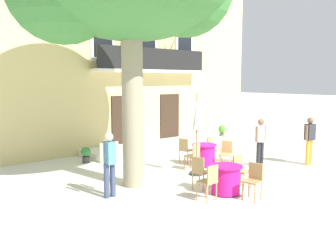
# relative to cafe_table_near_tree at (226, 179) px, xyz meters

# --- Properties ---
(ground_plane) EXTENTS (120.00, 120.00, 0.00)m
(ground_plane) POSITION_rel_cafe_table_near_tree_xyz_m (1.78, 1.94, -0.39)
(ground_plane) COLOR silver
(building_facade) EXTENTS (13.00, 5.09, 7.50)m
(building_facade) POSITION_rel_cafe_table_near_tree_xyz_m (2.59, 8.93, 3.36)
(building_facade) COLOR #DBC67F
(building_facade) RESTS_ON ground
(entrance_step_platform) EXTENTS (6.75, 2.43, 0.25)m
(entrance_step_platform) POSITION_rel_cafe_table_near_tree_xyz_m (2.59, 5.73, -0.27)
(entrance_step_platform) COLOR silver
(entrance_step_platform) RESTS_ON ground
(cafe_table_near_tree) EXTENTS (0.86, 0.86, 0.76)m
(cafe_table_near_tree) POSITION_rel_cafe_table_near_tree_xyz_m (0.00, 0.00, 0.00)
(cafe_table_near_tree) COLOR #DB1984
(cafe_table_near_tree) RESTS_ON ground
(cafe_chair_near_tree_0) EXTENTS (0.42, 0.42, 0.91)m
(cafe_chair_near_tree_0) POSITION_rel_cafe_table_near_tree_xyz_m (-0.75, -0.11, 0.14)
(cafe_chair_near_tree_0) COLOR tan
(cafe_chair_near_tree_0) RESTS_ON ground
(cafe_chair_near_tree_1) EXTENTS (0.46, 0.46, 0.91)m
(cafe_chair_near_tree_1) POSITION_rel_cafe_table_near_tree_xyz_m (0.20, -0.73, 0.14)
(cafe_chair_near_tree_1) COLOR tan
(cafe_chair_near_tree_1) RESTS_ON ground
(cafe_chair_near_tree_2) EXTENTS (0.43, 0.43, 0.91)m
(cafe_chair_near_tree_2) POSITION_rel_cafe_table_near_tree_xyz_m (0.74, 0.13, 0.14)
(cafe_chair_near_tree_2) COLOR tan
(cafe_chair_near_tree_2) RESTS_ON ground
(cafe_chair_near_tree_3) EXTENTS (0.48, 0.48, 0.91)m
(cafe_chair_near_tree_3) POSITION_rel_cafe_table_near_tree_xyz_m (-0.24, 0.71, 0.14)
(cafe_chair_near_tree_3) COLOR tan
(cafe_chair_near_tree_3) RESTS_ON ground
(cafe_table_middle) EXTENTS (0.86, 0.86, 0.76)m
(cafe_table_middle) POSITION_rel_cafe_table_near_tree_xyz_m (1.80, 2.55, 0.00)
(cafe_table_middle) COLOR #DB1984
(cafe_table_middle) RESTS_ON ground
(cafe_chair_middle_0) EXTENTS (0.47, 0.47, 0.91)m
(cafe_chair_middle_0) POSITION_rel_cafe_table_near_tree_xyz_m (1.08, 2.33, 0.14)
(cafe_chair_middle_0) COLOR tan
(cafe_chair_middle_0) RESTS_ON ground
(cafe_chair_middle_1) EXTENTS (0.54, 0.54, 0.91)m
(cafe_chair_middle_1) POSITION_rel_cafe_table_near_tree_xyz_m (2.21, 1.92, 0.14)
(cafe_chair_middle_1) COLOR tan
(cafe_chair_middle_1) RESTS_ON ground
(cafe_chair_middle_2) EXTENTS (0.49, 0.49, 0.91)m
(cafe_chair_middle_2) POSITION_rel_cafe_table_near_tree_xyz_m (2.50, 2.83, 0.14)
(cafe_chair_middle_2) COLOR tan
(cafe_chair_middle_2) RESTS_ON ground
(cafe_chair_middle_3) EXTENTS (0.48, 0.48, 0.91)m
(cafe_chair_middle_3) POSITION_rel_cafe_table_near_tree_xyz_m (1.55, 3.27, 0.14)
(cafe_chair_middle_3) COLOR tan
(cafe_chair_middle_3) RESTS_ON ground
(cafe_umbrella) EXTENTS (0.44, 0.44, 2.55)m
(cafe_umbrella) POSITION_rel_cafe_table_near_tree_xyz_m (0.76, 1.88, 1.27)
(cafe_umbrella) COLOR #997A56
(cafe_umbrella) RESTS_ON ground
(ground_planter_left) EXTENTS (0.35, 0.35, 0.57)m
(ground_planter_left) POSITION_rel_cafe_table_near_tree_xyz_m (-1.13, 5.61, -0.07)
(ground_planter_left) COLOR #47423D
(ground_planter_left) RESTS_ON ground
(ground_planter_right) EXTENTS (0.38, 0.38, 0.76)m
(ground_planter_right) POSITION_rel_cafe_table_near_tree_xyz_m (6.32, 5.78, 0.03)
(ground_planter_right) COLOR slate
(ground_planter_right) RESTS_ON ground
(pedestrian_near_entrance) EXTENTS (0.53, 0.35, 1.66)m
(pedestrian_near_entrance) POSITION_rel_cafe_table_near_tree_xyz_m (-2.47, 1.70, 0.55)
(pedestrian_near_entrance) COLOR #384260
(pedestrian_near_entrance) RESTS_ON ground
(pedestrian_mid_plaza) EXTENTS (0.53, 0.28, 1.67)m
(pedestrian_mid_plaza) POSITION_rel_cafe_table_near_tree_xyz_m (4.73, 0.32, 0.55)
(pedestrian_mid_plaza) COLOR gold
(pedestrian_mid_plaza) RESTS_ON ground
(pedestrian_by_tree) EXTENTS (0.53, 0.36, 1.65)m
(pedestrian_by_tree) POSITION_rel_cafe_table_near_tree_xyz_m (3.22, 1.28, 0.54)
(pedestrian_by_tree) COLOR #232328
(pedestrian_by_tree) RESTS_ON ground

